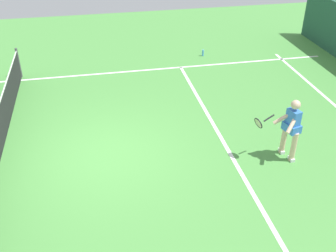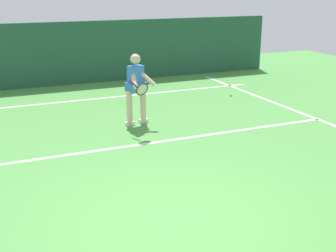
{
  "view_description": "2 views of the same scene",
  "coord_description": "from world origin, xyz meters",
  "views": [
    {
      "loc": [
        -8.23,
        0.1,
        5.82
      ],
      "look_at": [
        -0.23,
        -1.51,
        0.78
      ],
      "focal_mm": 43.0,
      "sensor_mm": 36.0,
      "label": 1
    },
    {
      "loc": [
        2.18,
        4.69,
        2.95
      ],
      "look_at": [
        -0.48,
        -1.49,
        0.83
      ],
      "focal_mm": 48.07,
      "sensor_mm": 36.0,
      "label": 2
    }
  ],
  "objects": [
    {
      "name": "ground_plane",
      "position": [
        0.0,
        0.0,
        0.0
      ],
      "size": [
        24.49,
        24.49,
        0.0
      ],
      "primitive_type": "plane",
      "color": "#4C9342"
    },
    {
      "name": "tennis_player",
      "position": [
        -0.95,
        -4.29,
        0.85
      ],
      "size": [
        0.67,
        1.06,
        1.55
      ],
      "color": "beige",
      "rests_on": "ground"
    },
    {
      "name": "tennis_ball_mid",
      "position": [
        -4.22,
        -5.75,
        0.03
      ],
      "size": [
        0.07,
        0.07,
        0.07
      ],
      "primitive_type": "sphere",
      "color": "#D1E533",
      "rests_on": "ground"
    },
    {
      "name": "court_back_wall",
      "position": [
        0.0,
        -9.12,
        0.95
      ],
      "size": [
        14.75,
        0.24,
        1.9
      ],
      "primitive_type": "cube",
      "color": "#23513D",
      "rests_on": "ground"
    },
    {
      "name": "service_line_marking",
      "position": [
        0.0,
        -3.01,
        0.0
      ],
      "size": [
        9.75,
        0.1,
        0.01
      ],
      "primitive_type": "cube",
      "color": "white",
      "rests_on": "ground"
    },
    {
      "name": "baseline_marking",
      "position": [
        0.0,
        -6.92,
        0.0
      ],
      "size": [
        10.75,
        0.1,
        0.01
      ],
      "primitive_type": "cube",
      "color": "white",
      "rests_on": "ground"
    }
  ]
}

